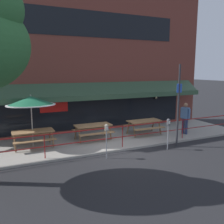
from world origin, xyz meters
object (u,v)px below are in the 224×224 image
picnic_table_centre (93,128)px  patio_umbrella_left (31,101)px  picnic_table_left (33,134)px  street_sign_pole (178,105)px  parking_meter_near (106,131)px  parking_meter_far (168,125)px  picnic_table_right (144,123)px  pedestrian_walking (185,117)px

picnic_table_centre → patio_umbrella_left: (-2.88, 0.16, 1.47)m
picnic_table_centre → picnic_table_left: bearing=-179.4°
street_sign_pole → patio_umbrella_left: bearing=157.0°
picnic_table_centre → parking_meter_near: parking_meter_near is taller
parking_meter_far → street_sign_pole: 1.06m
picnic_table_centre → parking_meter_far: 3.71m
picnic_table_right → patio_umbrella_left: (-5.75, 0.34, 1.47)m
picnic_table_centre → patio_umbrella_left: patio_umbrella_left is taller
picnic_table_centre → pedestrian_walking: (4.91, -1.06, 0.35)m
pedestrian_walking → street_sign_pole: size_ratio=0.45×
picnic_table_left → patio_umbrella_left: patio_umbrella_left is taller
picnic_table_left → street_sign_pole: bearing=-21.5°
picnic_table_right → pedestrian_walking: pedestrian_walking is taller
picnic_table_centre → parking_meter_far: parking_meter_far is taller
picnic_table_centre → patio_umbrella_left: bearing=176.9°
patio_umbrella_left → pedestrian_walking: bearing=-8.9°
patio_umbrella_left → pedestrian_walking: size_ratio=1.39×
picnic_table_left → picnic_table_right: 5.76m
parking_meter_far → street_sign_pole: street_sign_pole is taller
patio_umbrella_left → parking_meter_near: size_ratio=1.67×
picnic_table_left → parking_meter_near: 3.55m
pedestrian_walking → picnic_table_centre: bearing=167.8°
parking_meter_far → street_sign_pole: (0.66, 0.18, 0.81)m
patio_umbrella_left → parking_meter_near: 3.79m
picnic_table_right → patio_umbrella_left: size_ratio=0.76×
parking_meter_near → picnic_table_centre: bearing=81.7°
parking_meter_near → street_sign_pole: bearing=0.7°
patio_umbrella_left → parking_meter_far: 6.22m
picnic_table_right → parking_meter_far: bearing=-96.8°
picnic_table_right → parking_meter_near: bearing=-144.5°
parking_meter_near → parking_meter_far: bearing=-2.5°
picnic_table_left → parking_meter_near: parking_meter_near is taller
picnic_table_centre → parking_meter_near: (-0.36, -2.49, 0.44)m
patio_umbrella_left → parking_meter_near: (2.51, -2.65, -1.03)m
patio_umbrella_left → picnic_table_right: bearing=-3.3°
picnic_table_left → parking_meter_far: size_ratio=1.27×
patio_umbrella_left → parking_meter_far: size_ratio=1.67×
picnic_table_centre → street_sign_pole: 4.25m
picnic_table_right → parking_meter_far: parking_meter_far is taller
parking_meter_near → picnic_table_left: bearing=135.6°
picnic_table_centre → picnic_table_right: same height
parking_meter_far → picnic_table_right: bearing=83.2°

